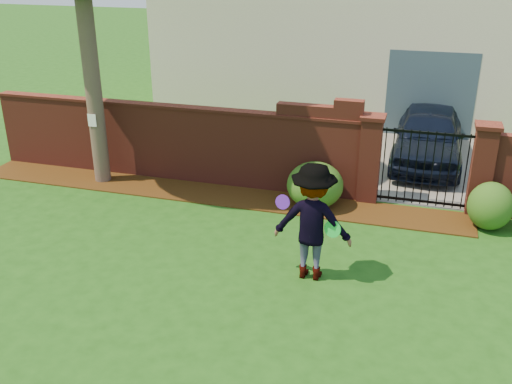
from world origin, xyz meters
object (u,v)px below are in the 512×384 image
(car, at_px, (428,139))
(frisbee_purple, at_px, (283,202))
(man, at_px, (312,223))
(frisbee_green, at_px, (332,229))

(car, relative_size, frisbee_purple, 17.25)
(man, bearing_deg, frisbee_green, 163.21)
(man, bearing_deg, frisbee_purple, 9.40)
(car, xyz_separation_m, frisbee_purple, (-2.16, -6.01, 0.62))
(frisbee_purple, height_order, frisbee_green, frisbee_purple)
(car, relative_size, man, 2.09)
(car, distance_m, man, 6.18)
(car, bearing_deg, frisbee_green, -101.52)
(man, xyz_separation_m, frisbee_purple, (-0.46, -0.07, 0.34))
(man, bearing_deg, car, -105.38)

